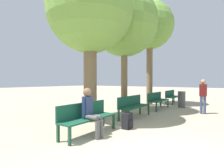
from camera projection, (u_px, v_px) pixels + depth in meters
name	position (u px, v px, depth m)	size (l,w,h in m)	color
ground_plane	(155.00, 162.00, 3.16)	(80.00, 80.00, 0.00)	tan
bench_row_0	(87.00, 115.00, 4.84)	(0.50, 1.85, 0.87)	#144733
bench_row_1	(133.00, 105.00, 7.03)	(0.50, 1.85, 0.87)	#144733
bench_row_2	(157.00, 99.00, 9.22)	(0.50, 1.85, 0.87)	#144733
bench_row_3	(172.00, 96.00, 11.41)	(0.50, 1.85, 0.87)	#144733
tree_row_0	(90.00, 11.00, 6.38)	(3.16, 3.16, 5.67)	brown
tree_row_1	(124.00, 23.00, 8.35)	(3.21, 3.21, 5.86)	brown
tree_row_2	(150.00, 26.00, 10.82)	(2.93, 2.93, 6.39)	brown
person_seated	(91.00, 111.00, 4.62)	(0.59, 0.33, 1.29)	#4C4C4C
backpack	(127.00, 121.00, 5.37)	(0.26, 0.31, 0.49)	black
pedestrian_near	(203.00, 94.00, 7.80)	(0.31, 0.28, 1.55)	#384260
trash_bin	(182.00, 99.00, 9.72)	(0.40, 0.40, 0.90)	#4C4C51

